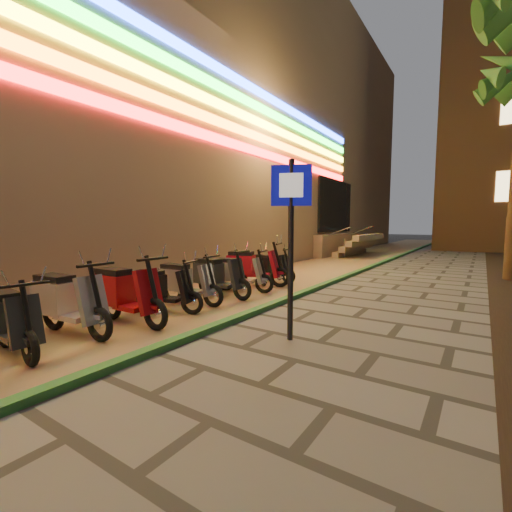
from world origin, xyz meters
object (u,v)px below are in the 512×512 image
Objects in this scene: scooter_11 at (237,273)px; scooter_12 at (250,267)px; scooter_9 at (184,282)px; scooter_13 at (269,266)px; pedestrian_sign at (291,225)px; scooter_6 at (65,301)px; scooter_10 at (216,276)px; scooter_8 at (159,289)px; scooter_5 at (10,320)px; scooter_7 at (123,293)px.

scooter_12 is at bearing 86.18° from scooter_11.
scooter_11 is (0.14, 1.76, -0.00)m from scooter_9.
pedestrian_sign is at bearing -51.69° from scooter_13.
scooter_6 is 1.04× the size of scooter_10.
scooter_5 is at bearing -106.13° from scooter_8.
scooter_7 is 1.16× the size of scooter_8.
scooter_6 is at bearing -87.54° from scooter_13.
scooter_10 is at bearing 77.55° from scooter_9.
pedestrian_sign reaches higher than scooter_5.
scooter_12 reaches higher than scooter_6.
scooter_7 is 1.05× the size of scooter_10.
scooter_12 reaches higher than scooter_5.
scooter_8 is at bearing -89.32° from scooter_9.
scooter_13 is at bearing 100.56° from pedestrian_sign.
pedestrian_sign is 1.51× the size of scooter_12.
scooter_13 is (-0.09, 2.60, -0.06)m from scooter_10.
scooter_6 reaches higher than scooter_11.
scooter_10 is 0.78m from scooter_11.
scooter_10 is 1.66m from scooter_12.
scooter_12 reaches higher than scooter_9.
scooter_7 is 4.31m from scooter_12.
pedestrian_sign is at bearing -21.35° from scooter_9.
scooter_8 is at bearing 93.04° from scooter_7.
scooter_7 reaches higher than scooter_8.
scooter_12 reaches higher than scooter_8.
pedestrian_sign is 3.83m from scooter_6.
scooter_9 is (-3.09, 0.82, -1.27)m from pedestrian_sign.
scooter_7 reaches higher than scooter_10.
scooter_7 is at bearing 70.36° from scooter_6.
scooter_5 is 0.89m from scooter_6.
scooter_12 is at bearing 83.90° from scooter_9.
scooter_6 is 0.97× the size of scooter_12.
scooter_5 is 0.95× the size of scooter_9.
scooter_9 is at bearing -106.48° from scooter_12.
scooter_12 is (-0.02, 2.64, 0.06)m from scooter_9.
scooter_11 is (0.04, 2.56, 0.02)m from scooter_8.
pedestrian_sign is 4.16m from scooter_5.
scooter_12 reaches higher than scooter_7.
scooter_7 is (-2.93, -0.86, -1.22)m from pedestrian_sign.
scooter_7 is at bearing -104.54° from scooter_12.
scooter_9 is 1.77m from scooter_11.
scooter_6 is at bearing -90.39° from scooter_10.
scooter_8 is 0.96× the size of scooter_11.
scooter_11 reaches higher than scooter_13.
scooter_5 is 0.88× the size of scooter_6.
scooter_6 is at bearing -105.64° from scooter_7.
scooter_5 is 1.02× the size of scooter_13.
scooter_13 is at bearing 90.84° from scooter_7.
scooter_8 reaches higher than scooter_5.
scooter_6 is at bearing -175.52° from pedestrian_sign.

